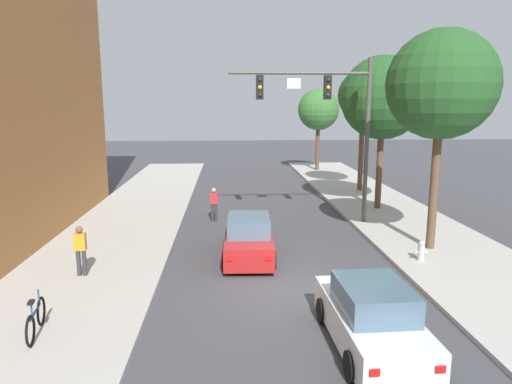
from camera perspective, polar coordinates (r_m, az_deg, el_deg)
name	(u,v)px	position (r m, az deg, el deg)	size (l,w,h in m)	color
ground_plane	(288,290)	(14.41, 3.98, -12.06)	(120.00, 120.00, 0.00)	#424247
sidewalk_left	(70,294)	(15.02, -21.99, -11.57)	(5.00, 60.00, 0.15)	#B2AFA8
sidewalk_right	(494,283)	(16.51, 27.33, -9.97)	(5.00, 60.00, 0.15)	#B2AFA8
traffic_signal_mast	(329,110)	(21.30, 9.02, 9.97)	(6.43, 0.38, 7.50)	#514C47
car_lead_red	(249,239)	(17.04, -0.90, -5.81)	(1.96, 4.30, 1.60)	#B21E1E
car_following_white	(371,318)	(11.35, 14.03, -14.92)	(1.92, 4.28, 1.60)	silver
pedestrian_sidewalk_left_walker	(81,248)	(15.87, -20.88, -6.51)	(0.36, 0.22, 1.64)	#333338
pedestrian_crossing_road	(214,203)	(22.38, -5.22, -1.33)	(0.36, 0.22, 1.64)	#333338
bicycle_leaning	(36,319)	(12.55, -25.58, -14.03)	(0.33, 1.76, 0.98)	black
fire_hydrant	(421,250)	(17.42, 19.75, -6.82)	(0.48, 0.24, 0.72)	#B2B2B7
street_tree_nearest	(442,85)	(18.33, 21.97, 12.13)	(3.97, 3.97, 8.13)	brown
street_tree_second	(383,98)	(24.92, 15.41, 11.13)	(4.28, 4.28, 7.92)	brown
street_tree_third	(364,96)	(29.99, 13.15, 11.47)	(3.17, 3.17, 7.59)	brown
street_tree_farthest	(318,110)	(38.98, 7.72, 10.03)	(3.39, 3.39, 6.72)	brown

